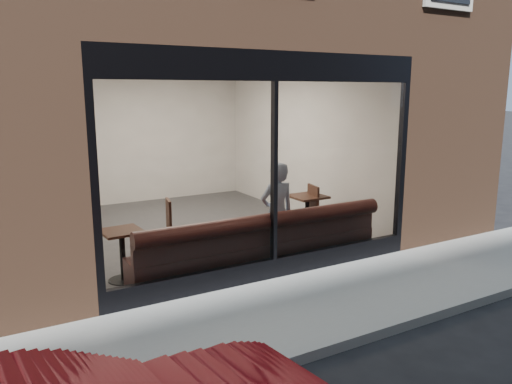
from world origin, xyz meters
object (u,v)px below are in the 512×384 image
cafe_table_right (307,196)px  cafe_chair_right (303,223)px  person (277,213)px  cafe_table_left (121,231)px  banquette (260,255)px  cafe_chair_left (158,243)px

cafe_table_right → cafe_chair_right: cafe_table_right is taller
person → cafe_table_left: size_ratio=2.92×
banquette → cafe_table_left: size_ratio=7.32×
banquette → cafe_chair_right: banquette is taller
person → cafe_chair_right: 1.66m
banquette → cafe_table_right: 2.14m
person → cafe_table_right: bearing=-142.1°
cafe_table_right → cafe_chair_left: bearing=176.9°
banquette → cafe_table_left: 2.07m
cafe_chair_left → cafe_chair_right: cafe_chair_right is taller
cafe_table_left → cafe_table_right: bearing=9.7°
banquette → cafe_chair_left: bearing=130.7°
cafe_chair_right → banquette: bearing=46.9°
banquette → cafe_table_left: bearing=164.1°
cafe_table_right → cafe_table_left: bearing=-170.3°
person → banquette: bearing=23.9°
person → cafe_chair_right: (1.22, 0.99, -0.56)m
cafe_table_right → cafe_chair_left: size_ratio=1.59×
person → cafe_table_right: person is taller
cafe_chair_left → banquette: bearing=142.3°
banquette → cafe_chair_right: size_ratio=8.96×
person → cafe_chair_right: size_ratio=3.57×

